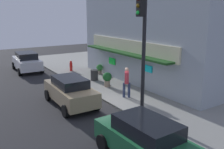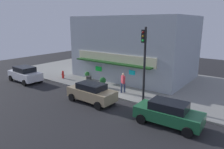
{
  "view_description": "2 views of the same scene",
  "coord_description": "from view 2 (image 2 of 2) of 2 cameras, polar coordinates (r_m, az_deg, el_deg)",
  "views": [
    {
      "loc": [
        11.4,
        -7.0,
        5.04
      ],
      "look_at": [
        -0.1,
        0.37,
        1.65
      ],
      "focal_mm": 39.71,
      "sensor_mm": 36.0,
      "label": 1
    },
    {
      "loc": [
        10.01,
        -13.68,
        6.35
      ],
      "look_at": [
        -0.54,
        0.38,
        1.94
      ],
      "focal_mm": 33.37,
      "sensor_mm": 36.0,
      "label": 2
    }
  ],
  "objects": [
    {
      "name": "corner_building",
      "position": [
        24.65,
        6.21,
        7.51
      ],
      "size": [
        12.62,
        9.1,
        6.89
      ],
      "color": "#9EA8B2",
      "rests_on": "sidewalk"
    },
    {
      "name": "potted_plant_by_window",
      "position": [
        20.56,
        -2.54,
        -1.88
      ],
      "size": [
        0.63,
        0.63,
        1.0
      ],
      "color": "gray",
      "rests_on": "sidewalk"
    },
    {
      "name": "potted_plant_by_doorway",
      "position": [
        23.79,
        -6.84,
        -0.06
      ],
      "size": [
        0.54,
        0.54,
        0.8
      ],
      "color": "gray",
      "rests_on": "sidewalk"
    },
    {
      "name": "fire_hydrant",
      "position": [
        24.43,
        -13.29,
        -0.02
      ],
      "size": [
        0.48,
        0.24,
        0.89
      ],
      "color": "red",
      "rests_on": "sidewalk"
    },
    {
      "name": "parked_car_tan",
      "position": [
        17.03,
        -5.6,
        -4.9
      ],
      "size": [
        4.17,
        2.01,
        1.6
      ],
      "color": "#9E8966",
      "rests_on": "ground_plane"
    },
    {
      "name": "trash_can",
      "position": [
        21.88,
        -6.36,
        -1.46
      ],
      "size": [
        0.56,
        0.56,
        0.79
      ],
      "primitive_type": "cylinder",
      "color": "#2D2D2D",
      "rests_on": "sidewalk"
    },
    {
      "name": "ground_plane",
      "position": [
        18.11,
        0.66,
        -6.45
      ],
      "size": [
        52.99,
        52.99,
        0.0
      ],
      "primitive_type": "plane",
      "color": "#232326"
    },
    {
      "name": "parked_car_green",
      "position": [
        13.78,
        15.17,
        -10.14
      ],
      "size": [
        4.23,
        2.03,
        1.57
      ],
      "color": "#1E6038",
      "rests_on": "ground_plane"
    },
    {
      "name": "pedestrian",
      "position": [
        18.81,
        3.05,
        -2.0
      ],
      "size": [
        0.57,
        0.47,
        1.83
      ],
      "color": "navy",
      "rests_on": "sidewalk"
    },
    {
      "name": "parked_car_white",
      "position": [
        24.74,
        -22.73,
        0.14
      ],
      "size": [
        4.34,
        2.24,
        1.67
      ],
      "color": "silver",
      "rests_on": "ground_plane"
    },
    {
      "name": "traffic_light",
      "position": [
        16.06,
        8.81,
        5.06
      ],
      "size": [
        0.32,
        0.58,
        5.91
      ],
      "color": "black",
      "rests_on": "sidewalk"
    },
    {
      "name": "sidewalk",
      "position": [
        23.2,
        9.87,
        -1.86
      ],
      "size": [
        35.32,
        12.56,
        0.13
      ],
      "primitive_type": "cube",
      "color": "gray",
      "rests_on": "ground_plane"
    }
  ]
}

